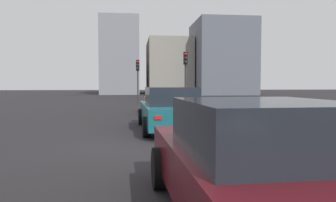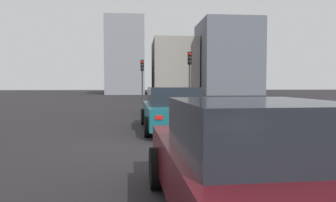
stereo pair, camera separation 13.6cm
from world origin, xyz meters
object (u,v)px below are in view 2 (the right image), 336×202
at_px(car_yellow_left_lead, 166,101).
at_px(traffic_light_near_right, 142,72).
at_px(car_teal_left_second, 172,109).
at_px(car_maroon_left_third, 250,165).
at_px(traffic_light_near_left, 190,67).

height_order(car_yellow_left_lead, traffic_light_near_right, traffic_light_near_right).
relative_size(car_teal_left_second, car_maroon_left_third, 1.08).
distance_m(car_maroon_left_third, traffic_light_near_left, 18.96).
bearing_deg(traffic_light_near_right, car_yellow_left_lead, 11.22).
distance_m(car_yellow_left_lead, traffic_light_near_left, 5.61).
height_order(car_teal_left_second, traffic_light_near_right, traffic_light_near_right).
xyz_separation_m(car_yellow_left_lead, car_teal_left_second, (-6.38, 0.32, 0.03)).
bearing_deg(car_maroon_left_third, car_teal_left_second, -1.22).
bearing_deg(car_yellow_left_lead, car_maroon_left_third, 177.81).
relative_size(car_teal_left_second, traffic_light_near_left, 1.24).
xyz_separation_m(car_yellow_left_lead, traffic_light_near_left, (4.77, -2.07, 2.11)).
bearing_deg(car_yellow_left_lead, traffic_light_near_right, 6.72).
distance_m(car_teal_left_second, traffic_light_near_left, 11.59).
bearing_deg(car_teal_left_second, traffic_light_near_left, -13.68).
height_order(car_yellow_left_lead, car_teal_left_second, car_teal_left_second).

